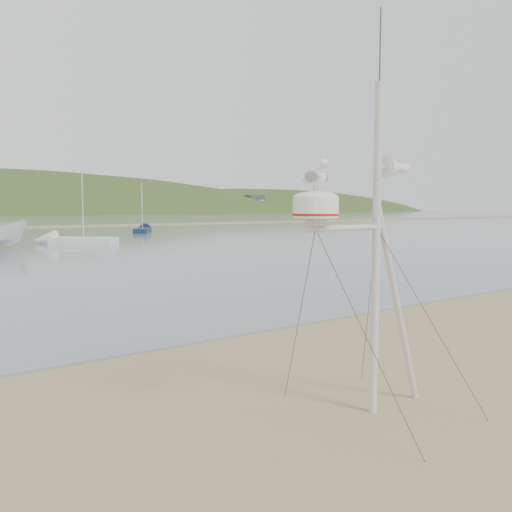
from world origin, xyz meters
TOP-DOWN VIEW (x-y plane):
  - ground at (0.00, 0.00)m, footprint 560.00×560.00m
  - mast_rig at (2.35, -0.69)m, footprint 2.36×2.52m
  - sailboat_white_near at (9.32, 35.11)m, footprint 5.65×5.53m
  - sailboat_blue_far at (22.11, 48.53)m, footprint 4.27×5.58m

SIDE VIEW (x-z plane):
  - ground at x=0.00m, z-range 0.00..0.00m
  - sailboat_white_near at x=9.32m, z-range -2.87..3.47m
  - sailboat_blue_far at x=22.11m, z-range -2.57..3.18m
  - mast_rig at x=2.35m, z-range -1.38..3.95m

